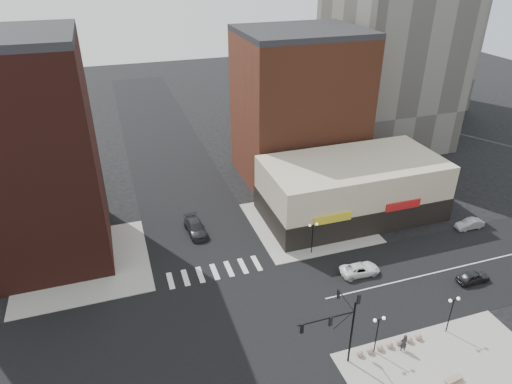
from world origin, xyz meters
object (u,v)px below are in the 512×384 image
traffic_signal (341,321)px  stone_bench (453,380)px  street_lamp_se_a (378,326)px  dark_sedan_north (196,228)px  pedestrian (404,343)px  silver_sedan (470,224)px  street_lamp_ne (313,231)px  white_suv (360,269)px  dark_sedan_east (473,277)px  street_lamp_se_b (452,306)px

traffic_signal → stone_bench: traffic_signal is taller
traffic_signal → street_lamp_se_a: (3.76, -0.17, -1.67)m
dark_sedan_north → pedestrian: size_ratio=2.86×
silver_sedan → dark_sedan_north: size_ratio=0.72×
street_lamp_ne → white_suv: street_lamp_ne is taller
dark_sedan_east → pedestrian: size_ratio=2.02×
street_lamp_se_b → dark_sedan_north: (-19.47, 24.95, -2.51)m
street_lamp_ne → traffic_signal: bearing=-106.7°
traffic_signal → stone_bench: (8.46, -5.22, -4.63)m
dark_sedan_north → stone_bench: dark_sedan_north is taller
traffic_signal → street_lamp_se_b: 11.88m
pedestrian → street_lamp_se_a: bearing=-10.2°
silver_sedan → street_lamp_se_a: bearing=-58.0°
silver_sedan → pedestrian: size_ratio=2.06×
traffic_signal → silver_sedan: 30.88m
street_lamp_se_a → dark_sedan_east: size_ratio=1.09×
street_lamp_ne → stone_bench: bearing=-80.0°
street_lamp_ne → pedestrian: size_ratio=2.20×
stone_bench → traffic_signal: bearing=141.1°
silver_sedan → stone_bench: silver_sedan is taller
silver_sedan → traffic_signal: bearing=-62.0°
white_suv → pedestrian: (-1.97, -11.29, 0.43)m
street_lamp_se_b → street_lamp_ne: bearing=113.6°
dark_sedan_east → dark_sedan_north: (-27.32, 19.56, 0.13)m
white_suv → street_lamp_se_b: bearing=-159.7°
street_lamp_se_b → stone_bench: size_ratio=2.34×
street_lamp_se_a → pedestrian: (2.60, -0.68, -2.23)m
stone_bench → street_lamp_ne: bearing=92.8°
silver_sedan → stone_bench: size_ratio=2.19×
traffic_signal → dark_sedan_east: traffic_signal is taller
silver_sedan → stone_bench: (-18.55, -19.55, -0.30)m
pedestrian → traffic_signal: bearing=-3.2°
dark_sedan_north → pedestrian: pedestrian is taller
white_suv → silver_sedan: 19.08m
street_lamp_se_b → dark_sedan_north: bearing=128.0°
street_lamp_se_a → traffic_signal: bearing=177.4°
street_lamp_se_a → stone_bench: (4.69, -5.05, -2.96)m
street_lamp_se_b → dark_sedan_east: size_ratio=1.09×
street_lamp_se_b → silver_sedan: size_ratio=1.07×
silver_sedan → dark_sedan_north: (-34.72, 10.45, 0.14)m
street_lamp_se_a → dark_sedan_east: street_lamp_se_a is taller
traffic_signal → white_suv: size_ratio=1.69×
silver_sedan → pedestrian: 25.63m
silver_sedan → street_lamp_se_b: bearing=-46.4°
street_lamp_se_a → dark_sedan_north: (-11.47, 24.95, -2.51)m
dark_sedan_east → silver_sedan: bearing=-38.5°
white_suv → silver_sedan: bearing=-75.9°
dark_sedan_east → stone_bench: size_ratio=2.15×
white_suv → silver_sedan: silver_sedan is taller
street_lamp_se_a → silver_sedan: size_ratio=1.07×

